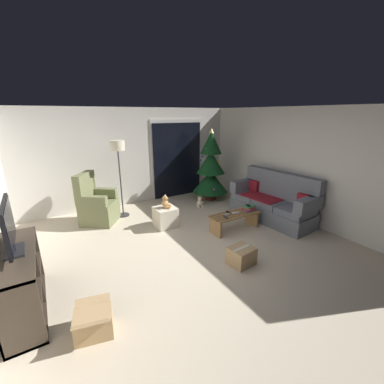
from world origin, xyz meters
TOP-DOWN VIEW (x-y plane):
  - ground_plane at (0.00, 0.00)m, footprint 7.00×7.00m
  - wall_back at (0.00, 3.06)m, footprint 5.72×0.12m
  - wall_right at (2.86, 0.00)m, footprint 0.12×6.00m
  - patio_door_frame at (1.29, 2.99)m, footprint 1.60×0.02m
  - patio_door_glass at (1.29, 2.97)m, footprint 1.50×0.02m
  - couch at (2.32, 0.28)m, footprint 0.92×1.99m
  - coffee_table at (1.20, 0.29)m, footprint 1.10×0.40m
  - remote_white at (1.22, 0.29)m, footprint 0.16×0.08m
  - remote_graphite at (0.90, 0.23)m, footprint 0.08×0.16m
  - remote_silver at (0.99, 0.30)m, footprint 0.16×0.08m
  - remote_black at (1.10, 0.39)m, footprint 0.08×0.16m
  - book_stack at (1.59, 0.29)m, footprint 0.28×0.25m
  - cell_phone at (1.57, 0.30)m, footprint 0.12×0.16m
  - christmas_tree at (1.90, 2.18)m, footprint 0.98×0.98m
  - armchair at (-1.18, 2.17)m, footprint 0.96×0.95m
  - floor_lamp at (-0.59, 2.26)m, footprint 0.32×0.32m
  - media_shelf at (-2.53, -0.18)m, footprint 0.40×1.40m
  - television at (-2.50, -0.12)m, footprint 0.21×0.84m
  - ottoman at (0.03, 1.19)m, footprint 0.44×0.44m
  - teddy_bear_honey at (0.04, 1.18)m, footprint 0.22×0.21m
  - teddy_bear_cream_by_tree at (1.31, 1.81)m, footprint 0.21×0.21m
  - cardboard_box_taped_mid_floor at (0.47, -0.74)m, footprint 0.43×0.38m
  - cardboard_box_open_near_shelf at (-1.86, -0.95)m, footprint 0.46×0.52m

SIDE VIEW (x-z plane):
  - ground_plane at x=0.00m, z-range 0.00..0.00m
  - teddy_bear_cream_by_tree at x=1.31m, z-range -0.02..0.26m
  - cardboard_box_taped_mid_floor at x=0.47m, z-range 0.00..0.28m
  - cardboard_box_open_near_shelf at x=-1.86m, z-range -0.02..0.32m
  - ottoman at x=0.03m, z-range 0.00..0.43m
  - coffee_table at x=1.20m, z-range 0.06..0.42m
  - remote_white at x=1.22m, z-range 0.36..0.38m
  - remote_graphite at x=0.90m, z-range 0.36..0.38m
  - remote_silver at x=0.99m, z-range 0.36..0.38m
  - remote_black at x=1.10m, z-range 0.36..0.38m
  - media_shelf at x=-2.53m, z-range -0.02..0.79m
  - couch at x=2.32m, z-range -0.14..0.94m
  - armchair at x=-1.18m, z-range -0.16..0.97m
  - book_stack at x=1.59m, z-range 0.36..0.46m
  - cell_phone at x=1.57m, z-range 0.46..0.47m
  - teddy_bear_honey at x=0.04m, z-range 0.40..0.69m
  - christmas_tree at x=1.90m, z-range -0.11..1.86m
  - patio_door_glass at x=1.29m, z-range 0.00..2.10m
  - patio_door_frame at x=1.29m, z-range 0.00..2.20m
  - television at x=-2.50m, z-range 0.82..1.43m
  - wall_back at x=0.00m, z-range 0.00..2.50m
  - wall_right at x=2.86m, z-range 0.00..2.50m
  - floor_lamp at x=-0.59m, z-range 0.61..2.40m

